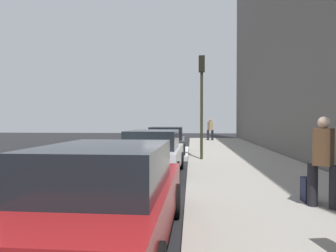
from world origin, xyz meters
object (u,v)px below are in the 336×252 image
(parked_car_white, at_px, (153,153))
(pedestrian_tan_coat, at_px, (210,129))
(rolling_suitcase, at_px, (308,190))
(pedestrian_brown_coat, at_px, (324,159))
(parked_car_charcoal, at_px, (167,142))
(traffic_light_pole, at_px, (202,90))
(parked_car_red, at_px, (109,196))

(parked_car_white, relative_size, pedestrian_tan_coat, 2.30)
(pedestrian_tan_coat, bearing_deg, rolling_suitcase, -177.60)
(parked_car_white, distance_m, pedestrian_tan_coat, 16.28)
(pedestrian_brown_coat, height_order, pedestrian_tan_coat, pedestrian_tan_coat)
(pedestrian_brown_coat, bearing_deg, pedestrian_tan_coat, 2.73)
(parked_car_charcoal, distance_m, traffic_light_pole, 3.67)
(parked_car_red, relative_size, parked_car_white, 1.11)
(parked_car_charcoal, relative_size, traffic_light_pole, 0.94)
(parked_car_white, distance_m, rolling_suitcase, 5.28)
(parked_car_red, height_order, rolling_suitcase, parked_car_red)
(pedestrian_tan_coat, distance_m, traffic_light_pole, 13.04)
(parked_car_white, height_order, traffic_light_pole, traffic_light_pole)
(parked_car_red, distance_m, pedestrian_brown_coat, 4.19)
(pedestrian_brown_coat, xyz_separation_m, rolling_suitcase, (0.41, 0.14, -0.69))
(parked_car_red, relative_size, pedestrian_tan_coat, 2.55)
(parked_car_white, xyz_separation_m, parked_car_charcoal, (5.36, -0.03, 0.00))
(parked_car_white, bearing_deg, rolling_suitcase, -135.32)
(parked_car_white, bearing_deg, pedestrian_tan_coat, -10.19)
(parked_car_white, bearing_deg, parked_car_red, -179.22)
(parked_car_red, relative_size, traffic_light_pole, 1.03)
(pedestrian_tan_coat, height_order, traffic_light_pole, traffic_light_pole)
(parked_car_red, distance_m, pedestrian_tan_coat, 22.18)
(pedestrian_brown_coat, bearing_deg, parked_car_charcoal, 21.84)
(parked_car_red, distance_m, traffic_light_pole, 9.63)
(parked_car_red, bearing_deg, parked_car_white, 0.78)
(pedestrian_brown_coat, distance_m, rolling_suitcase, 0.82)
(parked_car_red, height_order, traffic_light_pole, traffic_light_pole)
(parked_car_white, xyz_separation_m, rolling_suitcase, (-3.75, -3.71, -0.35))
(parked_car_charcoal, bearing_deg, parked_car_red, -179.72)
(parked_car_white, height_order, parked_car_charcoal, same)
(parked_car_charcoal, height_order, traffic_light_pole, traffic_light_pole)
(parked_car_white, relative_size, pedestrian_brown_coat, 2.34)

